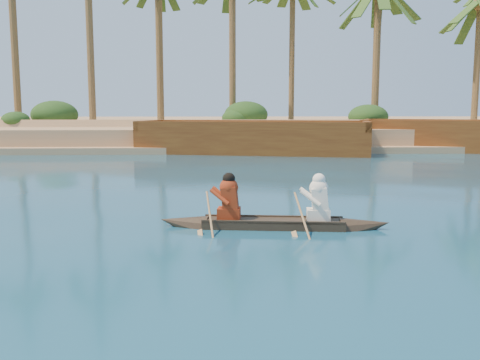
{
  "coord_description": "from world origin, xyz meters",
  "views": [
    {
      "loc": [
        6.86,
        -7.04,
        2.49
      ],
      "look_at": [
        7.39,
        6.2,
        0.72
      ],
      "focal_mm": 40.0,
      "sensor_mm": 36.0,
      "label": 1
    }
  ],
  "objects": [
    {
      "name": "canoe",
      "position": [
        8.0,
        3.94,
        0.26
      ],
      "size": [
        4.88,
        1.18,
        1.33
      ],
      "rotation": [
        0.0,
        0.0,
        -0.11
      ],
      "color": "#332B1C",
      "rests_on": "ground"
    },
    {
      "name": "palm_grove",
      "position": [
        0.0,
        35.0,
        8.0
      ],
      "size": [
        110.0,
        14.0,
        16.0
      ],
      "primitive_type": null,
      "color": "#32521D",
      "rests_on": "ground"
    },
    {
      "name": "barge_right",
      "position": [
        21.87,
        23.76,
        0.75
      ],
      "size": [
        13.51,
        8.73,
        2.14
      ],
      "rotation": [
        0.0,
        0.0,
        -0.38
      ],
      "color": "brown",
      "rests_on": "ground"
    },
    {
      "name": "barge_mid",
      "position": [
        8.84,
        23.09,
        0.74
      ],
      "size": [
        13.32,
        6.9,
        2.12
      ],
      "rotation": [
        0.0,
        0.0,
        -0.22
      ],
      "color": "brown",
      "rests_on": "ground"
    },
    {
      "name": "shrub_cluster",
      "position": [
        0.0,
        31.5,
        1.2
      ],
      "size": [
        100.0,
        6.0,
        2.4
      ],
      "primitive_type": null,
      "color": "#1F3F17",
      "rests_on": "ground"
    },
    {
      "name": "sandy_embankment",
      "position": [
        0.0,
        46.89,
        0.53
      ],
      "size": [
        150.0,
        51.0,
        1.5
      ],
      "color": "tan",
      "rests_on": "ground"
    }
  ]
}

